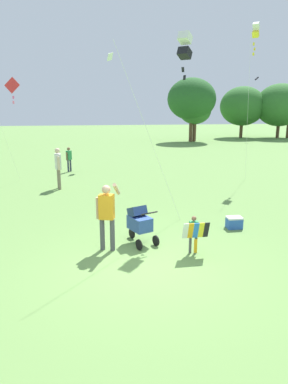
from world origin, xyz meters
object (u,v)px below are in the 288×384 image
person_adult_flyer (107,212)px  kite_orange_delta (256,31)px  child_with_butterfly_kite (194,231)px  stroller (139,221)px  cooler_box (234,222)px  kite_adult_black (185,46)px  kite_green_novelty (12,89)px  person_couple_left (69,157)px  person_red_shirt (58,165)px

person_adult_flyer → kite_orange_delta: 12.21m
child_with_butterfly_kite → stroller: 1.52m
stroller → cooler_box: bearing=13.8°
child_with_butterfly_kite → kite_adult_black: 5.37m
child_with_butterfly_kite → kite_green_novelty: kite_green_novelty is taller
person_couple_left → stroller: bearing=-77.3°
kite_adult_black → kite_orange_delta: (4.83, 5.77, 1.63)m
stroller → cooler_box: stroller is taller
child_with_butterfly_kite → person_adult_flyer: person_adult_flyer is taller
kite_green_novelty → person_red_shirt: bearing=-44.8°
child_with_butterfly_kite → kite_adult_black: bearing=82.8°
kite_adult_black → kite_green_novelty: (-6.32, 7.05, -0.92)m
person_adult_flyer → person_couple_left: (-1.59, 11.19, -0.22)m
kite_adult_black → cooler_box: size_ratio=12.57×
person_adult_flyer → kite_adult_black: kite_adult_black is taller
person_red_shirt → cooler_box: bearing=-46.9°
kite_green_novelty → person_couple_left: (2.30, 2.03, -3.51)m
person_adult_flyer → kite_green_novelty: kite_green_novelty is taller
kite_orange_delta → person_couple_left: size_ratio=5.34×
cooler_box → kite_orange_delta: bearing=63.3°
child_with_butterfly_kite → kite_green_novelty: 12.00m
child_with_butterfly_kite → kite_adult_black: kite_adult_black is taller
kite_adult_black → stroller: bearing=-131.5°
person_red_shirt → cooler_box: 8.28m
kite_green_novelty → person_couple_left: 4.66m
child_with_butterfly_kite → kite_adult_black: (0.33, 2.66, 4.65)m
child_with_butterfly_kite → kite_orange_delta: (5.16, 8.43, 6.28)m
kite_green_novelty → person_couple_left: bearing=41.4°
child_with_butterfly_kite → person_adult_flyer: (-2.10, 0.54, 0.44)m
stroller → cooler_box: 3.09m
cooler_box → stroller: bearing=-166.2°
person_adult_flyer → cooler_box: person_adult_flyer is taller
kite_orange_delta → kite_green_novelty: 11.51m
child_with_butterfly_kite → kite_green_novelty: bearing=121.7°
stroller → kite_adult_black: (1.57, 1.77, 4.63)m
cooler_box → person_couple_left: bearing=118.2°
kite_green_novelty → person_couple_left: size_ratio=3.59×
person_red_shirt → cooler_box: size_ratio=4.01×
kite_green_novelty → person_red_shirt: (2.09, -2.08, -3.25)m
kite_orange_delta → kite_green_novelty: bearing=173.5°
kite_adult_black → cooler_box: bearing=-36.6°
person_adult_flyer → stroller: person_adult_flyer is taller
stroller → kite_green_novelty: (-4.75, 8.82, 3.71)m
person_adult_flyer → person_red_shirt: size_ratio=0.98×
person_adult_flyer → stroller: size_ratio=1.60×
kite_green_novelty → cooler_box: 11.92m
kite_orange_delta → person_couple_left: (-8.85, 3.31, -6.06)m
child_with_butterfly_kite → person_couple_left: (-3.69, 11.73, 0.22)m
person_couple_left → person_adult_flyer: bearing=-81.9°
person_adult_flyer → kite_adult_black: (2.43, 2.11, 4.21)m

